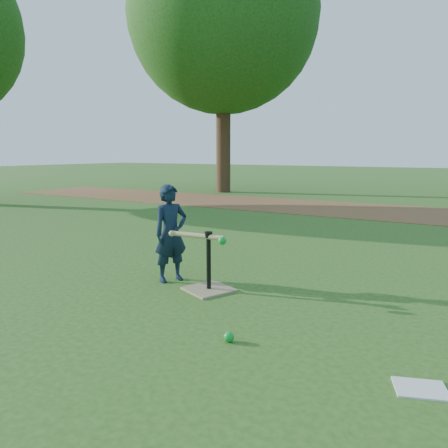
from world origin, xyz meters
The scene contains 8 objects.
ground centered at (0.00, 0.00, 0.00)m, with size 80.00×80.00×0.00m, color #285116.
dirt_strip centered at (0.00, 7.50, 0.01)m, with size 24.00×3.00×0.01m, color brown.
child centered at (-0.84, 0.47, 0.53)m, with size 0.39×0.25×1.06m, color black.
wiffle_ball_ground centered at (0.51, -0.56, 0.04)m, with size 0.08×0.08×0.08m, color #0D982C.
clipboard centered at (1.83, -0.54, 0.01)m, with size 0.30×0.23×0.01m, color silver.
batting_tee centered at (-0.30, 0.39, 0.11)m, with size 0.56×0.56×0.61m.
swing_action centered at (-0.38, 0.35, 0.56)m, with size 0.71×0.16×0.08m.
tree_left centered at (-6.00, 10.00, 5.87)m, with size 6.40×6.40×9.08m.
Camera 1 is at (2.08, -3.21, 1.41)m, focal length 35.00 mm.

